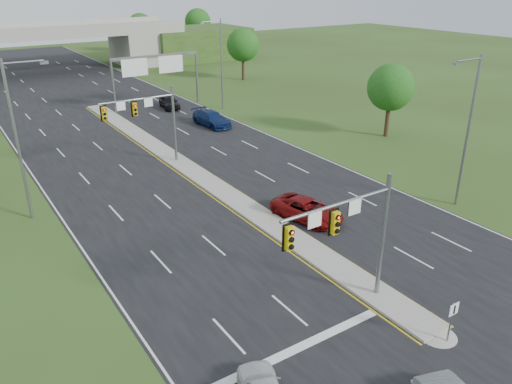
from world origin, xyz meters
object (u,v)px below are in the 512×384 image
object	(u,v)px
car_far_a	(307,210)
keep_right_sign	(452,316)
overpass	(40,52)
car_far_b	(212,119)
signal_mast_far	(149,115)
signal_mast_near	(353,228)
sign_gantry	(155,67)
car_far_c	(169,102)

from	to	relation	value
car_far_a	keep_right_sign	bearing A→B (deg)	-115.07
keep_right_sign	overpass	bearing A→B (deg)	90.00
overpass	car_far_b	distance (m)	47.17
signal_mast_far	car_far_a	bearing A→B (deg)	-72.94
signal_mast_near	sign_gantry	world-z (taller)	signal_mast_near
overpass	car_far_b	xyz separation A→B (m)	(8.43, -46.33, -2.71)
signal_mast_near	car_far_b	size ratio (longest dim) A/B	1.24
keep_right_sign	car_far_c	size ratio (longest dim) A/B	0.46
signal_mast_near	overpass	distance (m)	80.11
signal_mast_far	keep_right_sign	distance (m)	29.71
signal_mast_near	car_far_c	size ratio (longest dim) A/B	1.47
signal_mast_far	car_far_a	size ratio (longest dim) A/B	1.32
signal_mast_far	car_far_c	bearing A→B (deg)	61.99
keep_right_sign	signal_mast_near	bearing A→B (deg)	116.94
signal_mast_near	car_far_a	world-z (taller)	signal_mast_near
keep_right_sign	car_far_a	size ratio (longest dim) A/B	0.41
car_far_a	sign_gantry	bearing A→B (deg)	69.11
signal_mast_far	signal_mast_near	bearing A→B (deg)	-90.00
sign_gantry	keep_right_sign	bearing A→B (deg)	-97.70
car_far_b	keep_right_sign	bearing A→B (deg)	-108.00
signal_mast_far	sign_gantry	xyz separation A→B (m)	(8.95, 19.99, 0.51)
signal_mast_far	sign_gantry	world-z (taller)	signal_mast_far
signal_mast_far	car_far_a	distance (m)	16.99
keep_right_sign	car_far_b	distance (m)	39.12
signal_mast_far	overpass	bearing A→B (deg)	87.65
sign_gantry	car_far_b	distance (m)	12.20
overpass	car_far_a	distance (m)	70.97
overpass	car_far_a	xyz separation A→B (m)	(2.58, -70.87, -2.80)
signal_mast_far	car_far_c	world-z (taller)	signal_mast_far
signal_mast_far	car_far_b	bearing A→B (deg)	39.27
overpass	car_far_b	size ratio (longest dim) A/B	14.12
car_far_a	car_far_b	xyz separation A→B (m)	(5.85, 24.54, 0.08)
signal_mast_near	car_far_b	distance (m)	35.61
signal_mast_near	keep_right_sign	bearing A→B (deg)	-63.06
keep_right_sign	overpass	world-z (taller)	overpass
keep_right_sign	overpass	distance (m)	84.55
signal_mast_near	car_far_b	world-z (taller)	signal_mast_near
signal_mast_near	car_far_c	xyz separation A→B (m)	(10.11, 43.99, -3.90)
keep_right_sign	sign_gantry	world-z (taller)	sign_gantry
signal_mast_near	car_far_b	xyz separation A→B (m)	(10.70, 33.74, -3.88)
signal_mast_far	car_far_b	xyz separation A→B (m)	(10.70, 8.74, -3.88)
signal_mast_far	car_far_c	size ratio (longest dim) A/B	1.47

